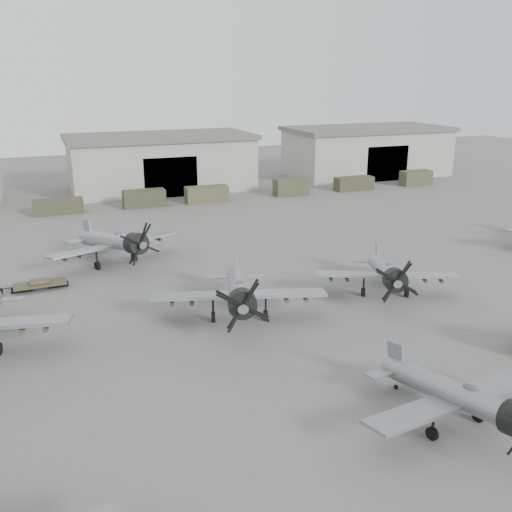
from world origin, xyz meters
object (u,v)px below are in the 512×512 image
Objects in this scene: aircraft_near_1 at (461,397)px; tug_trailer at (6,288)px; aircraft_far_0 at (115,242)px; aircraft_mid_2 at (387,272)px; aircraft_mid_1 at (239,292)px.

aircraft_near_1 is 1.48× the size of tug_trailer.
aircraft_mid_2 is at bearing -60.59° from aircraft_far_0.
aircraft_near_1 is 18.81m from aircraft_mid_2.
aircraft_mid_2 reaches higher than aircraft_near_1.
tug_trailer is (-22.58, 29.47, -1.45)m from aircraft_near_1.
aircraft_mid_2 is at bearing 17.98° from aircraft_mid_1.
aircraft_near_1 is at bearing -55.58° from tug_trailer.
tug_trailer is at bearing -178.29° from aircraft_mid_2.
aircraft_near_1 is 36.21m from aircraft_far_0.
tug_trailer is (-16.57, 12.33, -1.82)m from aircraft_mid_1.
aircraft_near_1 is at bearing -88.11° from aircraft_mid_2.
aircraft_mid_1 reaches higher than tug_trailer.
aircraft_far_0 is 1.72× the size of tug_trailer.
aircraft_mid_1 reaches higher than aircraft_near_1.
aircraft_mid_2 is (7.02, 17.45, 0.15)m from aircraft_near_1.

